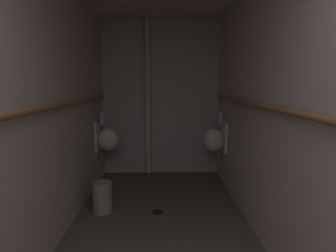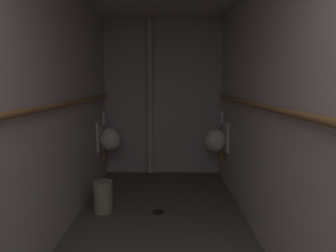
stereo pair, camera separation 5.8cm
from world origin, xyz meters
TOP-DOWN VIEW (x-y plane):
  - floor at (0.00, 2.28)m, footprint 2.03×4.69m
  - wall_left at (-0.98, 2.28)m, footprint 0.06×4.69m
  - wall_right at (0.98, 2.28)m, footprint 0.06×4.69m
  - wall_back at (0.00, 4.60)m, footprint 2.03×0.06m
  - urinal_left_mid at (-0.81, 4.06)m, footprint 0.32×0.30m
  - urinal_right_mid at (0.81, 3.99)m, footprint 0.32×0.30m
  - supply_pipe_left at (-0.89, 2.29)m, footprint 0.06×3.99m
  - supply_pipe_right at (0.89, 2.27)m, footprint 0.06×3.90m
  - standpipe_back_wall at (-0.21, 4.49)m, footprint 0.09×0.09m
  - floor_drain at (-0.03, 3.02)m, footprint 0.14×0.14m
  - waste_bin at (-0.68, 3.04)m, footprint 0.22×0.22m

SIDE VIEW (x-z plane):
  - floor at x=0.00m, z-range -0.08..0.00m
  - floor_drain at x=-0.03m, z-range 0.00..0.01m
  - waste_bin at x=-0.68m, z-range 0.00..0.37m
  - urinal_left_mid at x=-0.81m, z-range 0.31..1.06m
  - urinal_right_mid at x=0.81m, z-range 0.31..1.06m
  - wall_left at x=-0.98m, z-range 0.00..2.52m
  - wall_right at x=0.98m, z-range 0.00..2.52m
  - wall_back at x=0.00m, z-range 0.00..2.52m
  - standpipe_back_wall at x=-0.21m, z-range 0.02..2.49m
  - supply_pipe_left at x=-0.89m, z-range 1.27..1.33m
  - supply_pipe_right at x=0.89m, z-range 1.27..1.33m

